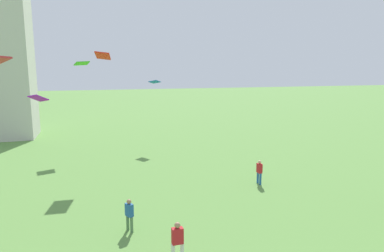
{
  "coord_description": "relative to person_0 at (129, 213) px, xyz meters",
  "views": [
    {
      "loc": [
        -6.99,
        -2.3,
        7.67
      ],
      "look_at": [
        -1.37,
        17.31,
        4.17
      ],
      "focal_mm": 32.16,
      "sensor_mm": 36.0,
      "label": 1
    }
  ],
  "objects": [
    {
      "name": "person_0",
      "position": [
        0.0,
        0.0,
        0.0
      ],
      "size": [
        0.4,
        0.48,
        1.59
      ],
      "rotation": [
        0.0,
        0.0,
        5.16
      ],
      "color": "#51754C",
      "rests_on": "ground_plane"
    },
    {
      "name": "kite_flying_0",
      "position": [
        -3.96,
        2.72,
        5.28
      ],
      "size": [
        0.95,
        0.94,
        0.44
      ],
      "rotation": [
        0.0,
        0.0,
        4.02
      ],
      "color": "purple"
    },
    {
      "name": "kite_flying_1",
      "position": [
        -0.55,
        11.83,
        7.62
      ],
      "size": [
        1.24,
        1.66,
        0.62
      ],
      "rotation": [
        0.0,
        0.0,
        1.45
      ],
      "color": "red"
    },
    {
      "name": "kite_flying_5",
      "position": [
        4.5,
        18.39,
        5.35
      ],
      "size": [
        1.21,
        1.24,
        0.41
      ],
      "rotation": [
        0.0,
        0.0,
        5.37
      ],
      "color": "#115FB5"
    },
    {
      "name": "person_2",
      "position": [
        1.55,
        -3.21,
        0.07
      ],
      "size": [
        0.53,
        0.27,
        1.71
      ],
      "rotation": [
        0.0,
        0.0,
        3.18
      ],
      "color": "silver",
      "rests_on": "ground_plane"
    },
    {
      "name": "kite_flying_3",
      "position": [
        -2.27,
        18.44,
        7.12
      ],
      "size": [
        1.49,
        1.28,
        0.42
      ],
      "rotation": [
        0.0,
        0.0,
        0.39
      ],
      "color": "green"
    },
    {
      "name": "person_3",
      "position": [
        8.96,
        4.39,
        0.02
      ],
      "size": [
        0.25,
        0.5,
        1.63
      ],
      "rotation": [
        0.0,
        0.0,
        4.73
      ],
      "color": "#235693",
      "rests_on": "ground_plane"
    }
  ]
}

